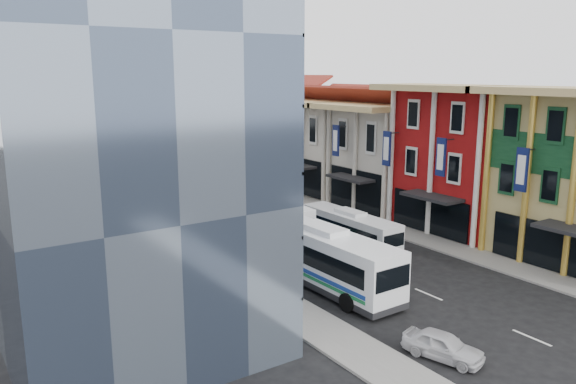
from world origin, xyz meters
TOP-DOWN VIEW (x-y plane):
  - ground at (0.00, 0.00)m, footprint 200.00×200.00m
  - sidewalk_right at (8.50, 22.00)m, footprint 3.00×90.00m
  - sidewalk_left at (-8.50, 22.00)m, footprint 3.00×90.00m
  - shophouse_red at (14.00, 17.00)m, footprint 8.00×10.00m
  - shophouse_cream_near at (14.00, 26.50)m, footprint 8.00×9.00m
  - shophouse_cream_mid at (14.00, 35.50)m, footprint 8.00×9.00m
  - shophouse_cream_far at (14.00, 46.00)m, footprint 8.00×12.00m
  - office_tower at (-17.00, 19.00)m, footprint 12.00×26.00m
  - office_block_far at (-16.00, 42.00)m, footprint 10.00×18.00m
  - bus_left_near at (-4.50, 12.96)m, footprint 3.15×12.55m
  - bus_left_far at (-2.61, 23.97)m, footprint 3.32×12.53m
  - bus_right at (2.00, 17.92)m, footprint 2.30×9.57m
  - sedan_left at (-5.50, 2.16)m, footprint 2.63×4.19m

SIDE VIEW (x-z plane):
  - ground at x=0.00m, z-range 0.00..0.00m
  - sidewalk_right at x=8.50m, z-range 0.00..0.15m
  - sidewalk_left at x=-8.50m, z-range 0.00..0.15m
  - sedan_left at x=-5.50m, z-range 0.00..1.33m
  - bus_right at x=2.00m, z-range 0.00..3.07m
  - bus_left_far at x=-2.61m, z-range 0.00..3.99m
  - bus_left_near at x=-4.50m, z-range 0.00..4.01m
  - shophouse_cream_near at x=14.00m, z-range 0.00..10.00m
  - shophouse_cream_mid at x=14.00m, z-range 0.00..10.00m
  - shophouse_cream_far at x=14.00m, z-range 0.00..11.00m
  - shophouse_red at x=14.00m, z-range 0.00..12.00m
  - office_block_far at x=-16.00m, z-range 0.00..14.00m
  - office_tower at x=-17.00m, z-range 0.00..30.00m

